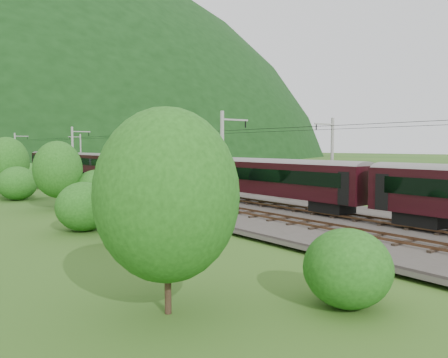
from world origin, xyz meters
TOP-DOWN VIEW (x-y plane):
  - ground at (0.00, 0.00)m, footprint 600.00×600.00m
  - railbed at (0.00, 10.00)m, footprint 14.00×220.00m
  - track_left at (-2.40, 10.00)m, footprint 2.40×220.00m
  - track_right at (2.40, 10.00)m, footprint 2.40×220.00m
  - catenary_left at (-6.12, 32.00)m, footprint 2.54×192.28m
  - catenary_right at (6.12, 32.00)m, footprint 2.54×192.28m
  - overhead_wires at (0.00, 10.00)m, footprint 4.83×198.00m
  - train at (2.40, 26.06)m, footprint 2.88×160.90m
  - hazard_post_near at (-0.60, 58.65)m, footprint 0.18×0.18m
  - hazard_post_far at (0.04, 47.21)m, footprint 0.15×0.15m
  - signal at (-4.91, 42.50)m, footprint 0.27×0.27m
  - vegetation_left at (-13.51, 15.62)m, footprint 12.75×147.49m
  - vegetation_right at (11.51, 20.74)m, footprint 6.67×110.33m

SIDE VIEW (x-z plane):
  - ground at x=0.00m, z-range 0.00..0.00m
  - railbed at x=0.00m, z-range 0.00..0.30m
  - track_left at x=-2.40m, z-range 0.24..0.51m
  - track_right at x=2.40m, z-range 0.24..0.51m
  - hazard_post_far at x=0.04m, z-range 0.30..1.67m
  - hazard_post_near at x=-0.60m, z-range 0.30..1.99m
  - vegetation_right at x=11.51m, z-range -0.23..2.77m
  - signal at x=-4.91m, z-range 0.51..2.91m
  - vegetation_left at x=-13.51m, z-range -0.82..6.27m
  - train at x=2.40m, z-range 0.93..5.92m
  - catenary_left at x=-6.12m, z-range 0.50..8.50m
  - catenary_right at x=6.12m, z-range 0.50..8.50m
  - overhead_wires at x=0.00m, z-range 7.08..7.12m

